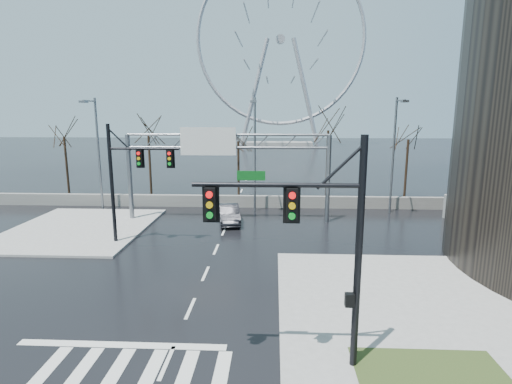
# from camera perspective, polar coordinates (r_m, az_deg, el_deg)

# --- Properties ---
(ground) EXTENTS (260.00, 260.00, 0.00)m
(ground) POSITION_cam_1_polar(r_m,az_deg,el_deg) (18.97, -9.36, -16.08)
(ground) COLOR black
(ground) RESTS_ON ground
(sidewalk_right_ext) EXTENTS (12.00, 10.00, 0.15)m
(sidewalk_right_ext) POSITION_cam_1_polar(r_m,az_deg,el_deg) (21.30, 20.07, -13.26)
(sidewalk_right_ext) COLOR gray
(sidewalk_right_ext) RESTS_ON ground
(sidewalk_far) EXTENTS (10.00, 12.00, 0.15)m
(sidewalk_far) POSITION_cam_1_polar(r_m,az_deg,el_deg) (33.19, -23.89, -4.79)
(sidewalk_far) COLOR gray
(sidewalk_far) RESTS_ON ground
(barrier_wall) EXTENTS (52.00, 0.50, 1.10)m
(barrier_wall) POSITION_cam_1_polar(r_m,az_deg,el_deg) (37.55, -3.10, -1.32)
(barrier_wall) COLOR slate
(barrier_wall) RESTS_ON ground
(signal_mast_near) EXTENTS (5.52, 0.41, 8.00)m
(signal_mast_near) POSITION_cam_1_polar(r_m,az_deg,el_deg) (13.07, 8.76, -5.70)
(signal_mast_near) COLOR black
(signal_mast_near) RESTS_ON ground
(signal_mast_far) EXTENTS (4.72, 0.41, 8.00)m
(signal_mast_far) POSITION_cam_1_polar(r_m,az_deg,el_deg) (27.46, -17.85, 2.64)
(signal_mast_far) COLOR black
(signal_mast_far) RESTS_ON ground
(sign_gantry) EXTENTS (16.36, 0.40, 7.60)m
(sign_gantry) POSITION_cam_1_polar(r_m,az_deg,el_deg) (31.90, -4.77, 4.88)
(sign_gantry) COLOR slate
(sign_gantry) RESTS_ON ground
(streetlight_left) EXTENTS (0.50, 2.55, 10.00)m
(streetlight_left) POSITION_cam_1_polar(r_m,az_deg,el_deg) (38.15, -21.83, 6.21)
(streetlight_left) COLOR slate
(streetlight_left) RESTS_ON ground
(streetlight_mid) EXTENTS (0.50, 2.55, 10.00)m
(streetlight_mid) POSITION_cam_1_polar(r_m,az_deg,el_deg) (34.80, -0.20, 6.60)
(streetlight_mid) COLOR slate
(streetlight_mid) RESTS_ON ground
(streetlight_right) EXTENTS (0.50, 2.55, 10.00)m
(streetlight_right) POSITION_cam_1_polar(r_m,az_deg,el_deg) (36.24, 19.23, 6.17)
(streetlight_right) COLOR slate
(streetlight_right) RESTS_ON ground
(tree_far_left) EXTENTS (3.50, 3.50, 7.00)m
(tree_far_left) POSITION_cam_1_polar(r_m,az_deg,el_deg) (46.05, -25.66, 6.23)
(tree_far_left) COLOR black
(tree_far_left) RESTS_ON ground
(tree_left) EXTENTS (3.75, 3.75, 7.50)m
(tree_left) POSITION_cam_1_polar(r_m,az_deg,el_deg) (42.05, -15.09, 7.13)
(tree_left) COLOR black
(tree_left) RESTS_ON ground
(tree_center) EXTENTS (3.25, 3.25, 6.50)m
(tree_center) POSITION_cam_1_polar(r_m,az_deg,el_deg) (41.30, -2.54, 6.31)
(tree_center) COLOR black
(tree_center) RESTS_ON ground
(tree_right) EXTENTS (3.90, 3.90, 7.80)m
(tree_right) POSITION_cam_1_polar(r_m,az_deg,el_deg) (40.40, 10.24, 7.53)
(tree_right) COLOR black
(tree_right) RESTS_ON ground
(tree_far_right) EXTENTS (3.40, 3.40, 6.80)m
(tree_far_right) POSITION_cam_1_polar(r_m,az_deg,el_deg) (42.72, 20.88, 6.08)
(tree_far_right) COLOR black
(tree_far_right) RESTS_ON ground
(ferris_wheel) EXTENTS (45.00, 6.00, 50.91)m
(ferris_wheel) POSITION_cam_1_polar(r_m,az_deg,el_deg) (112.86, 3.50, 20.02)
(ferris_wheel) COLOR gray
(ferris_wheel) RESTS_ON ground
(car) EXTENTS (2.27, 4.61, 1.46)m
(car) POSITION_cam_1_polar(r_m,az_deg,el_deg) (32.06, -3.84, -3.17)
(car) COLOR black
(car) RESTS_ON ground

